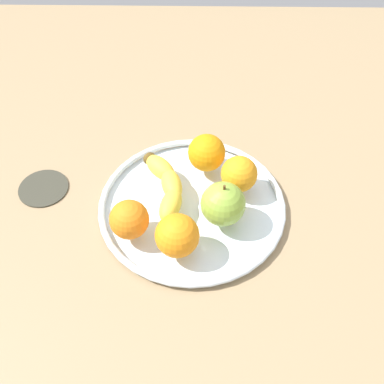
{
  "coord_description": "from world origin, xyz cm",
  "views": [
    {
      "loc": [
        -54.65,
        -0.84,
        68.93
      ],
      "look_at": [
        0.0,
        0.0,
        4.8
      ],
      "focal_mm": 44.76,
      "sensor_mm": 36.0,
      "label": 1
    }
  ],
  "objects_px": {
    "orange_back_left": "(207,153)",
    "apple": "(223,204)",
    "banana": "(167,184)",
    "orange_front_left": "(177,235)",
    "fruit_bowl": "(192,206)",
    "orange_back_right": "(239,174)",
    "orange_front_right": "(129,219)",
    "ambient_coaster": "(43,188)"
  },
  "relations": [
    {
      "from": "apple",
      "to": "orange_front_left",
      "type": "height_order",
      "value": "apple"
    },
    {
      "from": "fruit_bowl",
      "to": "orange_back_left",
      "type": "xyz_separation_m",
      "value": [
        0.09,
        -0.03,
        0.04
      ]
    },
    {
      "from": "orange_back_right",
      "to": "orange_front_left",
      "type": "bearing_deg",
      "value": 142.48
    },
    {
      "from": "apple",
      "to": "ambient_coaster",
      "type": "distance_m",
      "value": 0.35
    },
    {
      "from": "orange_back_left",
      "to": "apple",
      "type": "bearing_deg",
      "value": -167.79
    },
    {
      "from": "apple",
      "to": "ambient_coaster",
      "type": "relative_size",
      "value": 0.91
    },
    {
      "from": "orange_front_left",
      "to": "orange_back_left",
      "type": "height_order",
      "value": "orange_front_left"
    },
    {
      "from": "banana",
      "to": "orange_front_left",
      "type": "height_order",
      "value": "orange_front_left"
    },
    {
      "from": "apple",
      "to": "ambient_coaster",
      "type": "bearing_deg",
      "value": 76.96
    },
    {
      "from": "orange_front_right",
      "to": "orange_back_left",
      "type": "xyz_separation_m",
      "value": [
        0.16,
        -0.13,
        0.0
      ]
    },
    {
      "from": "fruit_bowl",
      "to": "banana",
      "type": "distance_m",
      "value": 0.06
    },
    {
      "from": "banana",
      "to": "orange_back_left",
      "type": "xyz_separation_m",
      "value": [
        0.06,
        -0.07,
        0.02
      ]
    },
    {
      "from": "orange_front_left",
      "to": "orange_front_right",
      "type": "xyz_separation_m",
      "value": [
        0.03,
        0.08,
        -0.0
      ]
    },
    {
      "from": "fruit_bowl",
      "to": "apple",
      "type": "height_order",
      "value": "apple"
    },
    {
      "from": "orange_back_right",
      "to": "orange_back_left",
      "type": "bearing_deg",
      "value": 48.64
    },
    {
      "from": "orange_front_left",
      "to": "fruit_bowl",
      "type": "bearing_deg",
      "value": -12.89
    },
    {
      "from": "fruit_bowl",
      "to": "ambient_coaster",
      "type": "bearing_deg",
      "value": 81.04
    },
    {
      "from": "apple",
      "to": "orange_front_left",
      "type": "distance_m",
      "value": 0.1
    },
    {
      "from": "fruit_bowl",
      "to": "orange_front_right",
      "type": "bearing_deg",
      "value": 122.07
    },
    {
      "from": "apple",
      "to": "orange_back_left",
      "type": "relative_size",
      "value": 1.21
    },
    {
      "from": "orange_back_left",
      "to": "orange_back_right",
      "type": "bearing_deg",
      "value": -131.36
    },
    {
      "from": "orange_back_right",
      "to": "ambient_coaster",
      "type": "relative_size",
      "value": 0.71
    },
    {
      "from": "orange_back_right",
      "to": "orange_front_right",
      "type": "height_order",
      "value": "same"
    },
    {
      "from": "orange_front_left",
      "to": "banana",
      "type": "bearing_deg",
      "value": 10.77
    },
    {
      "from": "orange_front_right",
      "to": "orange_front_left",
      "type": "bearing_deg",
      "value": -112.36
    },
    {
      "from": "banana",
      "to": "orange_front_left",
      "type": "bearing_deg",
      "value": 176.33
    },
    {
      "from": "apple",
      "to": "orange_front_right",
      "type": "relative_size",
      "value": 1.27
    },
    {
      "from": "fruit_bowl",
      "to": "orange_back_right",
      "type": "relative_size",
      "value": 5.08
    },
    {
      "from": "orange_front_right",
      "to": "ambient_coaster",
      "type": "xyz_separation_m",
      "value": [
        0.11,
        0.18,
        -0.05
      ]
    },
    {
      "from": "apple",
      "to": "orange_back_right",
      "type": "xyz_separation_m",
      "value": [
        0.07,
        -0.03,
        -0.01
      ]
    },
    {
      "from": "orange_back_left",
      "to": "ambient_coaster",
      "type": "height_order",
      "value": "orange_back_left"
    },
    {
      "from": "banana",
      "to": "orange_back_right",
      "type": "relative_size",
      "value": 2.53
    },
    {
      "from": "apple",
      "to": "orange_back_left",
      "type": "xyz_separation_m",
      "value": [
        0.13,
        0.03,
        -0.0
      ]
    },
    {
      "from": "apple",
      "to": "orange_back_right",
      "type": "relative_size",
      "value": 1.28
    },
    {
      "from": "orange_back_left",
      "to": "banana",
      "type": "bearing_deg",
      "value": 131.68
    },
    {
      "from": "banana",
      "to": "ambient_coaster",
      "type": "distance_m",
      "value": 0.24
    },
    {
      "from": "fruit_bowl",
      "to": "orange_front_left",
      "type": "relative_size",
      "value": 4.63
    },
    {
      "from": "fruit_bowl",
      "to": "orange_back_right",
      "type": "xyz_separation_m",
      "value": [
        0.04,
        -0.08,
        0.04
      ]
    },
    {
      "from": "apple",
      "to": "orange_front_right",
      "type": "height_order",
      "value": "apple"
    },
    {
      "from": "orange_back_right",
      "to": "orange_front_left",
      "type": "distance_m",
      "value": 0.18
    },
    {
      "from": "banana",
      "to": "ambient_coaster",
      "type": "height_order",
      "value": "banana"
    },
    {
      "from": "banana",
      "to": "ambient_coaster",
      "type": "xyz_separation_m",
      "value": [
        0.02,
        0.24,
        -0.03
      ]
    }
  ]
}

